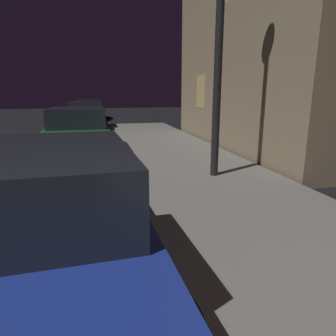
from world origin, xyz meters
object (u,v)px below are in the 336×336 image
object	(u,v)px
car_red	(86,116)
car_black	(89,109)
car_blue	(33,229)
car_green	(78,132)

from	to	relation	value
car_red	car_black	world-z (taller)	same
car_red	car_blue	bearing A→B (deg)	-90.00
car_red	car_black	size ratio (longest dim) A/B	0.97
car_blue	car_green	world-z (taller)	same
car_green	car_red	distance (m)	6.76
car_blue	car_green	size ratio (longest dim) A/B	0.91
car_black	car_blue	bearing A→B (deg)	-90.00
car_blue	car_black	xyz separation A→B (m)	(-0.00, 20.26, 0.01)
car_green	car_black	size ratio (longest dim) A/B	1.02
car_black	car_green	bearing A→B (deg)	-90.00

